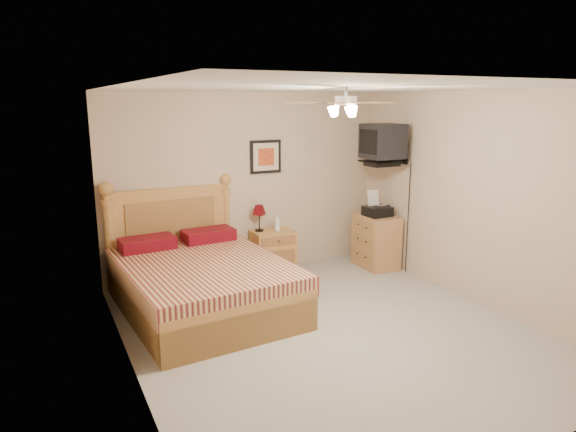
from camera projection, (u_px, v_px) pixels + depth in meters
name	position (u px, v px, depth m)	size (l,w,h in m)	color
floor	(330.00, 331.00, 5.42)	(4.50, 4.50, 0.00)	gray
ceiling	(335.00, 88.00, 4.87)	(4.00, 4.50, 0.04)	white
wall_back	(247.00, 184.00, 7.11)	(4.00, 0.04, 2.50)	tan
wall_front	(521.00, 287.00, 3.18)	(4.00, 0.04, 2.50)	tan
wall_left	(127.00, 239.00, 4.27)	(0.04, 4.50, 2.50)	tan
wall_right	(478.00, 199.00, 6.02)	(0.04, 4.50, 2.50)	tan
bed	(202.00, 252.00, 5.79)	(1.68, 2.21, 1.43)	#BA7840
nightstand	(273.00, 252.00, 7.22)	(0.56, 0.42, 0.61)	#C67C3B
table_lamp	(259.00, 218.00, 7.11)	(0.20, 0.20, 0.37)	#56070D
lotion_bottle	(277.00, 223.00, 7.14)	(0.09, 0.09, 0.23)	silver
framed_picture	(266.00, 157.00, 7.13)	(0.46, 0.04, 0.46)	black
dresser	(376.00, 241.00, 7.47)	(0.45, 0.65, 0.77)	#A36944
fax_machine	(378.00, 204.00, 7.30)	(0.34, 0.36, 0.36)	black
magazine_lower	(369.00, 212.00, 7.55)	(0.19, 0.26, 0.02)	beige
magazine_upper	(369.00, 210.00, 7.54)	(0.20, 0.27, 0.02)	gray
wall_tv	(392.00, 144.00, 6.95)	(0.56, 0.46, 0.58)	black
ceiling_fan	(346.00, 103.00, 4.73)	(1.14, 1.14, 0.28)	white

